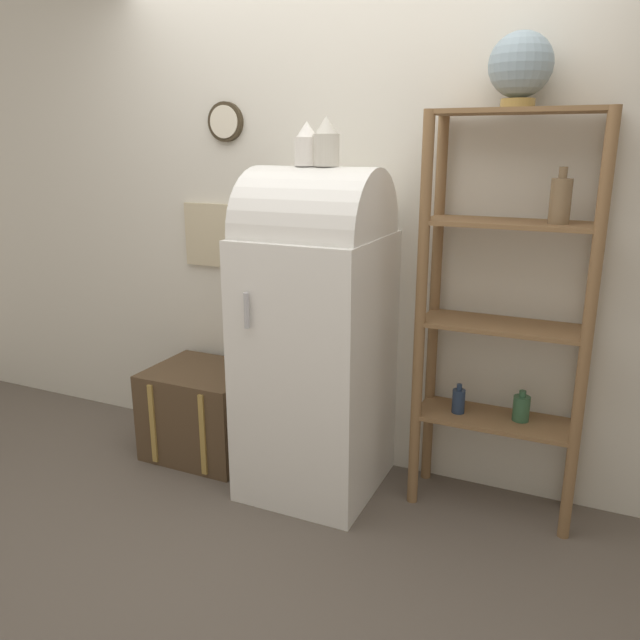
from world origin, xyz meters
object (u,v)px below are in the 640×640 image
Objects in this scene: suitcase_trunk at (205,411)px; vase_center at (326,143)px; vase_left at (307,145)px; globe at (521,66)px; refrigerator at (316,329)px.

suitcase_trunk is 1.64m from vase_center.
vase_left is at bearing -4.21° from suitcase_trunk.
globe is at bearing 5.51° from suitcase_trunk.
suitcase_trunk is at bearing 175.79° from vase_left.
refrigerator is 8.26× the size of vase_left.
vase_center is at bearing -2.96° from refrigerator.
vase_center reaches higher than vase_left.
refrigerator is 0.87m from vase_center.
refrigerator is 0.86m from vase_left.
vase_center is (-0.78, -0.20, -0.30)m from globe.
vase_left is at bearing -179.25° from vase_center.
vase_left is at bearing -167.23° from globe.
refrigerator is 1.44m from globe.
vase_left is 0.10m from vase_center.
refrigerator is at bearing 177.04° from vase_center.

